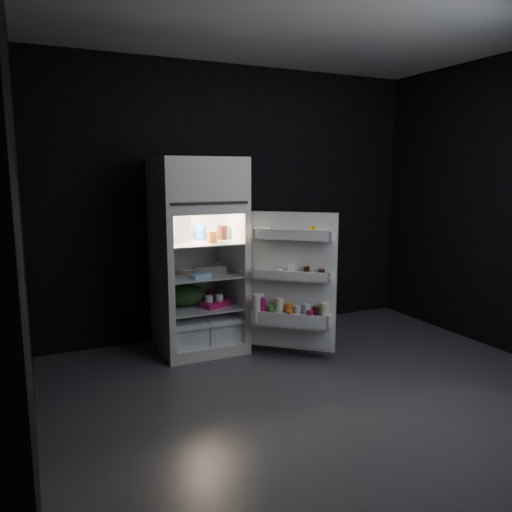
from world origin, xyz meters
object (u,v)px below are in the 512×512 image
yogurt_tray (215,304)px  refrigerator (197,248)px  fridge_door (292,285)px  milk_jug (183,229)px  egg_carton (210,270)px

yogurt_tray → refrigerator: bearing=104.7°
fridge_door → milk_jug: fridge_door is taller
refrigerator → milk_jug: bearing=-174.9°
fridge_door → milk_jug: bearing=142.3°
refrigerator → egg_carton: refrigerator is taller
fridge_door → yogurt_tray: bearing=139.2°
egg_carton → yogurt_tray: bearing=-63.7°
fridge_door → egg_carton: 0.79m
refrigerator → fridge_door: refrigerator is taller
yogurt_tray → fridge_door: bearing=-62.0°
yogurt_tray → egg_carton: bearing=84.0°
fridge_door → milk_jug: size_ratio=5.08×
egg_carton → milk_jug: bearing=174.7°
refrigerator → fridge_door: size_ratio=1.46×
milk_jug → yogurt_tray: 0.75m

